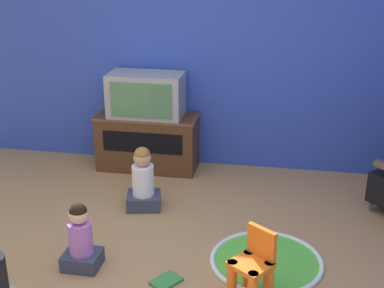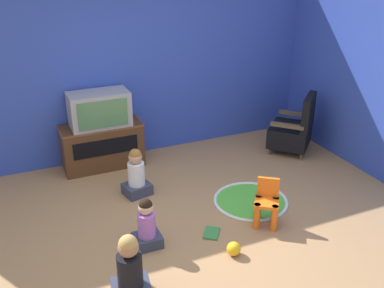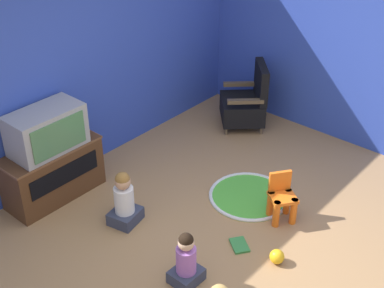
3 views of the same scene
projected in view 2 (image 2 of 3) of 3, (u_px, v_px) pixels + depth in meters
name	position (u px, v px, depth m)	size (l,w,h in m)	color
ground_plane	(194.00, 237.00, 4.68)	(30.00, 30.00, 0.00)	#9E754C
wall_back	(118.00, 67.00, 6.03)	(5.80, 0.12, 2.54)	#2D47B2
tv_cabinet	(102.00, 145.00, 6.04)	(1.08, 0.45, 0.60)	#4C2D19
television	(99.00, 109.00, 5.82)	(0.77, 0.43, 0.45)	#939399
black_armchair	(294.00, 130.00, 6.48)	(0.80, 0.80, 0.87)	brown
yellow_kid_chair	(266.00, 206.00, 4.82)	(0.35, 0.35, 0.52)	orange
play_mat	(251.00, 201.00, 5.32)	(0.88, 0.88, 0.04)	green
child_watching_left	(147.00, 226.00, 4.46)	(0.28, 0.24, 0.54)	#33384C
child_watching_center	(136.00, 175.00, 5.38)	(0.36, 0.33, 0.60)	#33384C
child_watching_right	(130.00, 272.00, 3.77)	(0.37, 0.33, 0.65)	#33384C
toy_ball	(234.00, 249.00, 4.39)	(0.14, 0.14, 0.14)	yellow
book	(211.00, 233.00, 4.72)	(0.25, 0.26, 0.02)	#337F3D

